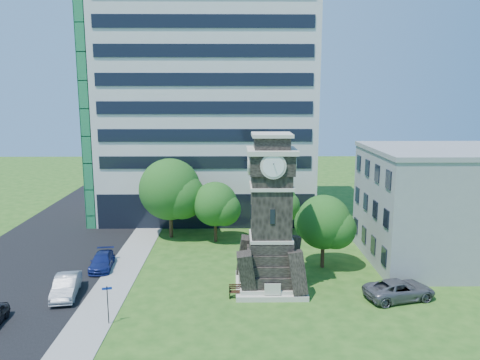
{
  "coord_description": "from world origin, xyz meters",
  "views": [
    {
      "loc": [
        0.2,
        -32.85,
        15.18
      ],
      "look_at": [
        0.69,
        7.63,
        7.63
      ],
      "focal_mm": 35.0,
      "sensor_mm": 36.0,
      "label": 1
    }
  ],
  "objects_px": {
    "car_street_mid": "(66,286)",
    "car_east_lot": "(399,290)",
    "park_bench": "(242,291)",
    "street_sign": "(108,301)",
    "car_street_north": "(102,261)",
    "clock_tower": "(271,223)"
  },
  "relations": [
    {
      "from": "park_bench",
      "to": "car_street_north",
      "type": "bearing_deg",
      "value": 151.2
    },
    {
      "from": "car_street_mid",
      "to": "street_sign",
      "type": "xyz_separation_m",
      "value": [
        4.37,
        -4.47,
        0.91
      ]
    },
    {
      "from": "car_east_lot",
      "to": "clock_tower",
      "type": "bearing_deg",
      "value": 62.31
    },
    {
      "from": "car_street_mid",
      "to": "street_sign",
      "type": "relative_size",
      "value": 1.75
    },
    {
      "from": "clock_tower",
      "to": "car_east_lot",
      "type": "distance_m",
      "value": 10.77
    },
    {
      "from": "car_east_lot",
      "to": "park_bench",
      "type": "height_order",
      "value": "car_east_lot"
    },
    {
      "from": "car_street_mid",
      "to": "street_sign",
      "type": "distance_m",
      "value": 6.32
    },
    {
      "from": "car_east_lot",
      "to": "park_bench",
      "type": "relative_size",
      "value": 2.66
    },
    {
      "from": "car_east_lot",
      "to": "street_sign",
      "type": "distance_m",
      "value": 21.05
    },
    {
      "from": "car_east_lot",
      "to": "street_sign",
      "type": "xyz_separation_m",
      "value": [
        -20.72,
        -3.63,
        0.94
      ]
    },
    {
      "from": "clock_tower",
      "to": "park_bench",
      "type": "height_order",
      "value": "clock_tower"
    },
    {
      "from": "car_street_mid",
      "to": "car_street_north",
      "type": "bearing_deg",
      "value": 69.7
    },
    {
      "from": "car_street_north",
      "to": "car_east_lot",
      "type": "distance_m",
      "value": 24.84
    },
    {
      "from": "clock_tower",
      "to": "car_east_lot",
      "type": "height_order",
      "value": "clock_tower"
    },
    {
      "from": "car_street_mid",
      "to": "car_east_lot",
      "type": "relative_size",
      "value": 0.88
    },
    {
      "from": "clock_tower",
      "to": "street_sign",
      "type": "relative_size",
      "value": 4.55
    },
    {
      "from": "clock_tower",
      "to": "street_sign",
      "type": "bearing_deg",
      "value": -152.42
    },
    {
      "from": "park_bench",
      "to": "street_sign",
      "type": "height_order",
      "value": "street_sign"
    },
    {
      "from": "car_street_north",
      "to": "park_bench",
      "type": "xyz_separation_m",
      "value": [
        12.22,
        -6.12,
        -0.1
      ]
    },
    {
      "from": "car_street_mid",
      "to": "park_bench",
      "type": "relative_size",
      "value": 2.35
    },
    {
      "from": "car_street_mid",
      "to": "car_east_lot",
      "type": "height_order",
      "value": "car_street_mid"
    },
    {
      "from": "car_street_mid",
      "to": "car_east_lot",
      "type": "distance_m",
      "value": 25.1
    }
  ]
}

